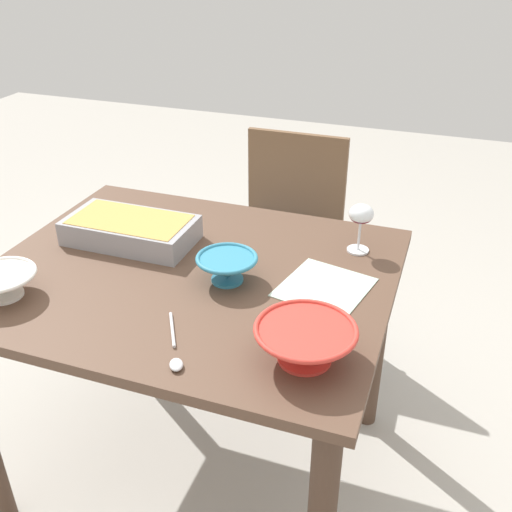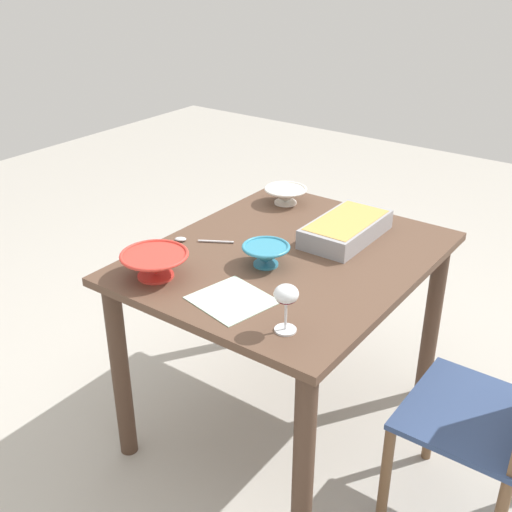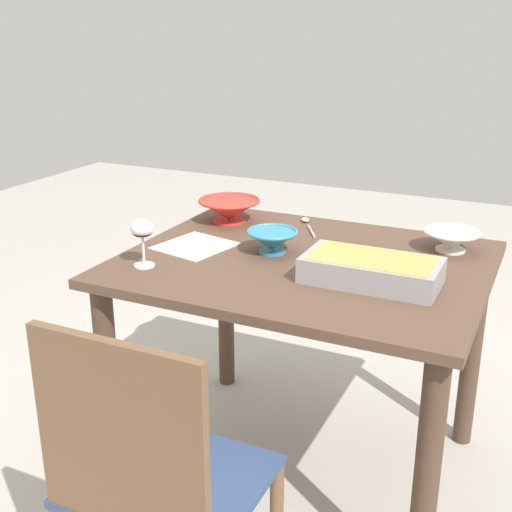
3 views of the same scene
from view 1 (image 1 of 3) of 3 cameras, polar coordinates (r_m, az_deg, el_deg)
The scene contains 10 objects.
ground_plane at distance 2.17m, azimuth -5.21°, elevation -19.27°, with size 8.00×8.00×0.00m, color #B2ADA3.
dining_table at distance 1.74m, azimuth -6.17°, elevation -5.13°, with size 1.12×0.92×0.78m.
chair at distance 2.46m, azimuth 3.10°, elevation 2.06°, with size 0.44×0.39×0.90m.
wine_glass at distance 1.73m, azimuth 10.13°, elevation 3.74°, with size 0.07×0.07×0.15m.
casserole_dish at distance 1.83m, azimuth -12.03°, elevation 2.59°, with size 0.39×0.20×0.08m.
mixing_bowl at distance 1.31m, azimuth 4.79°, elevation -8.26°, with size 0.23×0.23×0.09m.
small_bowl at distance 1.59m, azimuth -2.83°, elevation -1.06°, with size 0.17×0.17×0.08m.
serving_bowl at distance 1.66m, azimuth -23.38°, elevation -2.39°, with size 0.18×0.18×0.07m.
serving_spoon at distance 1.36m, azimuth -7.85°, elevation -9.26°, with size 0.13×0.20×0.01m.
napkin at distance 1.59m, azimuth 6.65°, elevation -3.03°, with size 0.22×0.23×0.00m, color #B2CCB7.
Camera 1 is at (0.65, -1.28, 1.63)m, focal length 41.32 mm.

